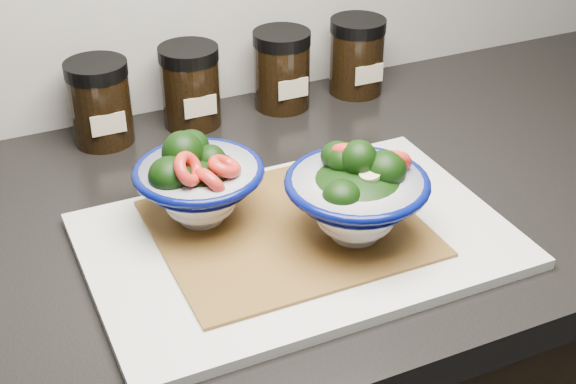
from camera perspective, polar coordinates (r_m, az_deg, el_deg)
name	(u,v)px	position (r m, az deg, el deg)	size (l,w,h in m)	color
countertop	(309,210)	(0.97, 1.52, -1.26)	(3.50, 0.60, 0.04)	black
cutting_board	(298,241)	(0.87, 0.71, -3.47)	(0.45, 0.30, 0.01)	silver
bamboo_mat	(288,228)	(0.88, 0.00, -2.55)	(0.28, 0.24, 0.00)	olive
bowl_left	(198,182)	(0.87, -6.45, 0.69)	(0.14, 0.14, 0.11)	white
bowl_right	(357,195)	(0.84, 4.92, -0.21)	(0.15, 0.15, 0.11)	white
spice_jar_a	(100,102)	(1.08, -13.22, 6.22)	(0.08, 0.08, 0.11)	black
spice_jar_b	(190,86)	(1.11, -6.95, 7.49)	(0.08, 0.08, 0.11)	black
spice_jar_c	(282,69)	(1.15, -0.44, 8.71)	(0.08, 0.08, 0.11)	black
spice_jar_d	(357,56)	(1.20, 4.91, 9.62)	(0.08, 0.08, 0.11)	black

